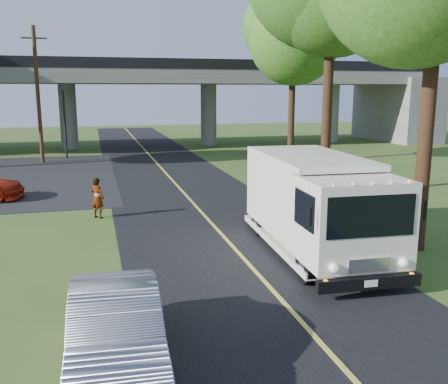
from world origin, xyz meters
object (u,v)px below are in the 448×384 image
object	(u,v)px
utility_pole	(38,94)
silver_sedan	(116,332)
traffic_signal	(64,114)
step_van	(316,202)
tree_right_far	(297,37)
pedestrian	(97,198)

from	to	relation	value
utility_pole	silver_sedan	xyz separation A→B (m)	(3.62, -27.65, -3.86)
silver_sedan	traffic_signal	bearing A→B (deg)	95.33
utility_pole	silver_sedan	size ratio (longest dim) A/B	2.02
utility_pole	step_van	bearing A→B (deg)	-66.76
tree_right_far	silver_sedan	bearing A→B (deg)	-119.12
silver_sedan	pedestrian	bearing A→B (deg)	92.10
traffic_signal	step_van	distance (m)	25.98
traffic_signal	step_van	size ratio (longest dim) A/B	0.73
tree_right_far	utility_pole	bearing A→B (deg)	166.00
utility_pole	tree_right_far	xyz separation A→B (m)	(16.71, -4.16, 3.71)
utility_pole	tree_right_far	world-z (taller)	tree_right_far
traffic_signal	pedestrian	world-z (taller)	traffic_signal
utility_pole	pedestrian	world-z (taller)	utility_pole
traffic_signal	pedestrian	size ratio (longest dim) A/B	3.29
pedestrian	silver_sedan	bearing A→B (deg)	130.99
step_van	silver_sedan	world-z (taller)	step_van
utility_pole	silver_sedan	distance (m)	28.15
traffic_signal	utility_pole	bearing A→B (deg)	-126.87
traffic_signal	step_van	bearing A→B (deg)	-71.56
tree_right_far	pedestrian	bearing A→B (deg)	-137.06
silver_sedan	pedestrian	distance (m)	11.16
step_van	pedestrian	xyz separation A→B (m)	(-6.25, 6.10, -0.81)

